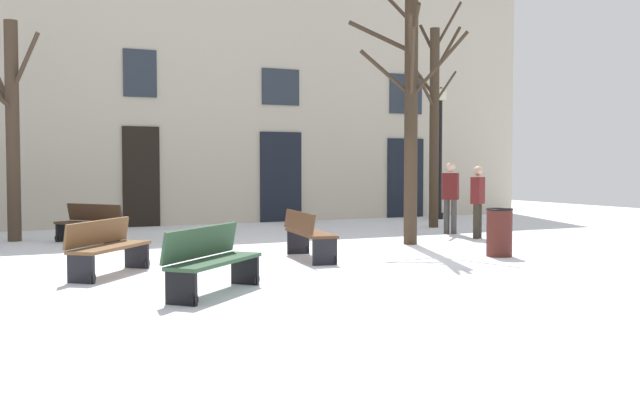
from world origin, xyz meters
name	(u,v)px	position (x,y,z in m)	size (l,w,h in m)	color
ground_plane	(358,255)	(0.00, 0.00, 0.00)	(34.23, 34.23, 0.00)	white
building_facade	(218,84)	(0.01, 8.48, 4.05)	(21.39, 0.60, 8.02)	#BCB29E
tree_center	(410,106)	(1.92, 1.20, 2.96)	(1.86, 2.19, 5.56)	#382B1E
tree_foreground	(12,125)	(-5.71, 5.65, 2.60)	(1.36, 2.32, 4.91)	#423326
tree_right_of_center	(435,120)	(4.86, 4.58, 2.93)	(1.98, 1.42, 6.15)	#382B1E
streetlamp	(441,139)	(6.82, 7.08, 2.52)	(0.30, 0.30, 4.14)	black
litter_bin	(499,232)	(2.30, -1.30, 0.45)	(0.50, 0.50, 0.90)	#4C1E19
bench_near_lamp	(107,247)	(-4.73, -0.53, 0.45)	(1.53, 1.67, 0.86)	brown
bench_back_to_back_left	(89,223)	(-4.23, 4.57, 0.43)	(1.34, 1.57, 0.85)	#3D2819
bench_by_litter_bin	(308,234)	(-1.12, -0.14, 0.47)	(0.77, 1.89, 0.88)	#51331E
bench_far_corner	(211,259)	(-3.78, -2.85, 0.46)	(1.69, 1.62, 0.90)	#2D4C33
person_by_shop_door	(450,194)	(4.14, 2.81, 0.99)	(0.42, 0.43, 1.77)	#403D3A
person_strolling	(478,198)	(4.04, 1.60, 0.93)	(0.44, 0.39, 1.68)	#2D271E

